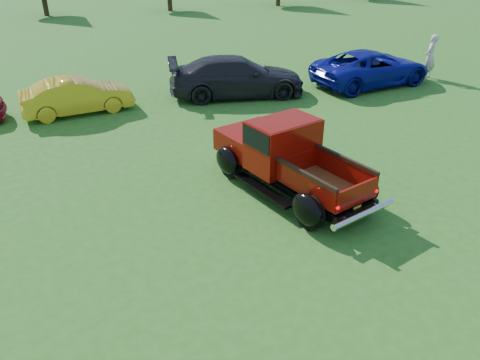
{
  "coord_description": "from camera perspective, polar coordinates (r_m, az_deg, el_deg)",
  "views": [
    {
      "loc": [
        -2.81,
        -7.64,
        5.47
      ],
      "look_at": [
        0.24,
        0.2,
        0.99
      ],
      "focal_mm": 35.0,
      "sensor_mm": 36.0,
      "label": 1
    }
  ],
  "objects": [
    {
      "name": "spectator",
      "position": [
        21.37,
        22.16,
        13.73
      ],
      "size": [
        0.79,
        0.72,
        1.8
      ],
      "primitive_type": "imported",
      "rotation": [
        0.0,
        0.0,
        3.73
      ],
      "color": "beige",
      "rests_on": "ground"
    },
    {
      "name": "show_car_grey",
      "position": [
        17.7,
        -0.39,
        12.5
      ],
      "size": [
        5.29,
        2.97,
        1.45
      ],
      "primitive_type": "imported",
      "rotation": [
        0.0,
        0.0,
        1.37
      ],
      "color": "black",
      "rests_on": "ground"
    },
    {
      "name": "show_car_blue",
      "position": [
        19.78,
        15.72,
        13.03
      ],
      "size": [
        5.09,
        2.72,
        1.36
      ],
      "primitive_type": "imported",
      "rotation": [
        0.0,
        0.0,
        1.67
      ],
      "color": "#0C1185",
      "rests_on": "ground"
    },
    {
      "name": "pickup_truck",
      "position": [
        11.12,
        5.16,
        3.05
      ],
      "size": [
        3.0,
        4.75,
        1.66
      ],
      "rotation": [
        0.0,
        0.0,
        0.26
      ],
      "color": "black",
      "rests_on": "ground"
    },
    {
      "name": "ground",
      "position": [
        9.8,
        -0.88,
        -5.86
      ],
      "size": [
        120.0,
        120.0,
        0.0
      ],
      "primitive_type": "plane",
      "color": "#25601B",
      "rests_on": "ground"
    },
    {
      "name": "show_car_yellow",
      "position": [
        16.82,
        -19.26,
        9.65
      ],
      "size": [
        3.72,
        1.64,
        1.19
      ],
      "primitive_type": "imported",
      "rotation": [
        0.0,
        0.0,
        1.68
      ],
      "color": "gold",
      "rests_on": "ground"
    }
  ]
}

